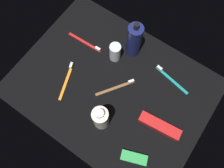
{
  "coord_description": "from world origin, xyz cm",
  "views": [
    {
      "loc": [
        18.54,
        -26.71,
        94.09
      ],
      "look_at": [
        0.0,
        0.0,
        3.0
      ],
      "focal_mm": 36.28,
      "sensor_mm": 36.0,
      "label": 1
    }
  ],
  "objects": [
    {
      "name": "snack_bar_green",
      "position": [
        24.17,
        -19.67,
        0.75
      ],
      "size": [
        11.14,
        7.4,
        1.5
      ],
      "primitive_type": "cube",
      "rotation": [
        0.0,
        0.0,
        0.36
      ],
      "color": "green",
      "rests_on": "ground_plane"
    },
    {
      "name": "lotion_bottle",
      "position": [
        -2.3,
        19.85,
        9.34
      ],
      "size": [
        6.46,
        6.46,
        21.11
      ],
      "color": "navy",
      "rests_on": "ground_plane"
    },
    {
      "name": "bodywash_bottle",
      "position": [
        5.41,
        -15.36,
        7.8
      ],
      "size": [
        6.32,
        6.32,
        17.18
      ],
      "color": "silver",
      "rests_on": "ground_plane"
    },
    {
      "name": "toothbrush_orange",
      "position": [
        -18.29,
        -8.63,
        0.61
      ],
      "size": [
        7.19,
        17.35,
        2.1
      ],
      "color": "orange",
      "rests_on": "ground_plane"
    },
    {
      "name": "ground_plane",
      "position": [
        0.0,
        0.0,
        -0.6
      ],
      "size": [
        84.0,
        64.0,
        1.2
      ],
      "primitive_type": "cube",
      "color": "black"
    },
    {
      "name": "deodorant_stick",
      "position": [
        -7.01,
        12.51,
        4.83
      ],
      "size": [
        5.03,
        5.03,
        9.65
      ],
      "primitive_type": "cylinder",
      "color": "silver",
      "rests_on": "ground_plane"
    },
    {
      "name": "toothbrush_red",
      "position": [
        -21.94,
        10.68,
        0.61
      ],
      "size": [
        18.03,
        1.86,
        2.1
      ],
      "color": "red",
      "rests_on": "ground_plane"
    },
    {
      "name": "toothbrush_teal",
      "position": [
        19.07,
        17.63,
        0.61
      ],
      "size": [
        17.92,
        4.47,
        2.1
      ],
      "color": "teal",
      "rests_on": "ground_plane"
    },
    {
      "name": "toothpaste_box_red",
      "position": [
        25.96,
        -3.39,
        1.6
      ],
      "size": [
        17.98,
        6.34,
        3.2
      ],
      "primitive_type": "cube",
      "rotation": [
        0.0,
        0.0,
        0.11
      ],
      "color": "red",
      "rests_on": "ground_plane"
    },
    {
      "name": "toothbrush_brown",
      "position": [
        2.21,
        1.0,
        0.61
      ],
      "size": [
        11.21,
        15.5,
        2.1
      ],
      "color": "brown",
      "rests_on": "ground_plane"
    }
  ]
}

